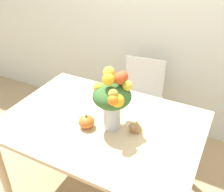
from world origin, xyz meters
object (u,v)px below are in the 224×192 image
at_px(turkey_figurine, 136,126).
at_px(dining_chair_near_window, 140,100).
at_px(pumpkin, 87,122).
at_px(flower_vase, 113,99).

relative_size(turkey_figurine, dining_chair_near_window, 0.14).
height_order(pumpkin, dining_chair_near_window, pumpkin).
bearing_deg(dining_chair_near_window, turkey_figurine, -78.15).
bearing_deg(flower_vase, turkey_figurine, 13.31).
height_order(flower_vase, turkey_figurine, flower_vase).
bearing_deg(pumpkin, turkey_figurine, 20.78).
bearing_deg(flower_vase, pumpkin, -152.42).
relative_size(flower_vase, turkey_figurine, 3.52).
height_order(flower_vase, dining_chair_near_window, flower_vase).
relative_size(pumpkin, dining_chair_near_window, 0.13).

